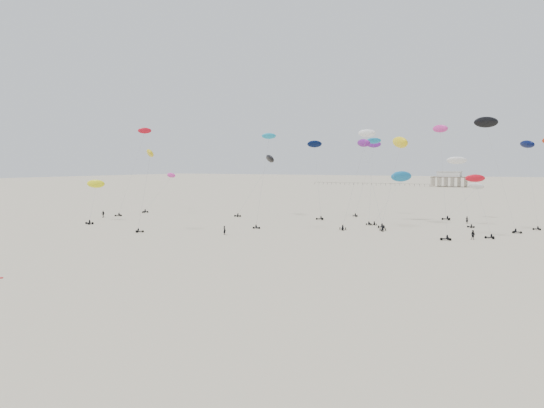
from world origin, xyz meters
The scene contains 26 objects.
ground_plane centered at (0.00, 200.00, 0.00)m, with size 900.00×900.00×0.00m, color beige.
pavilion_main centered at (-10.00, 350.00, 4.22)m, with size 21.00×13.00×9.80m.
pier_fence centered at (-62.00, 350.00, 0.77)m, with size 80.20×0.20×1.50m.
rig_0 centered at (8.13, 113.17, 13.24)m, with size 6.69×7.20×22.14m.
rig_1 centered at (6.47, 129.80, 15.58)m, with size 4.93×12.80×21.87m.
rig_2 centered at (33.49, 112.15, 8.28)m, with size 6.33×4.21×12.54m.
rig_3 centered at (-58.33, 117.21, 17.36)m, with size 5.01×11.74×25.13m.
rig_4 centered at (9.53, 116.56, 14.17)m, with size 9.30×8.48×20.45m.
rig_6 centered at (0.63, 146.62, 15.98)m, with size 5.50×11.00×21.47m.
rig_7 centered at (-10.46, 104.49, 13.46)m, with size 5.16×3.18×21.36m.
rig_8 centered at (11.86, 135.25, 10.44)m, with size 6.28×17.77×17.00m.
rig_9 centered at (26.88, 149.82, 6.57)m, with size 9.50×13.15×13.63m.
rig_10 centered at (-55.89, 98.45, 7.52)m, with size 8.91×9.86×12.07m.
rig_12 centered at (26.90, 108.70, 13.53)m, with size 5.89×9.43×22.37m.
rig_13 centered at (-24.50, 131.64, 14.17)m, with size 9.75×12.03×18.23m.
rig_14 centered at (33.95, 124.16, 20.49)m, with size 10.71×5.67×24.74m.
rig_15 centered at (13.42, 127.56, 17.64)m, with size 6.67×15.42×22.04m.
rig_16 centered at (-30.95, 89.79, 13.80)m, with size 4.52×7.40×17.84m.
rig_17 centered at (26.64, 131.69, 13.19)m, with size 7.53×7.10×16.52m.
rig_18 centered at (41.23, 135.05, 16.36)m, with size 5.99×9.38×20.09m.
rig_19 centered at (-60.79, 130.90, 7.18)m, with size 4.01×15.88×16.67m.
rig_20 centered at (-10.23, 133.22, 15.13)m, with size 8.13×10.81×21.27m.
spectator_0 centered at (-12.78, 91.57, 0.00)m, with size 0.80×0.55×2.19m, color black.
spectator_1 centered at (33.02, 107.65, 0.00)m, with size 1.05×0.61×2.15m, color black.
spectator_2 centered at (-60.83, 106.10, 0.00)m, with size 1.29×0.69×2.18m, color black.
spectator_3 centered at (28.26, 136.10, 0.00)m, with size 0.76×0.52×2.08m, color black.
Camera 1 is at (45.29, 1.06, 14.42)m, focal length 35.00 mm.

